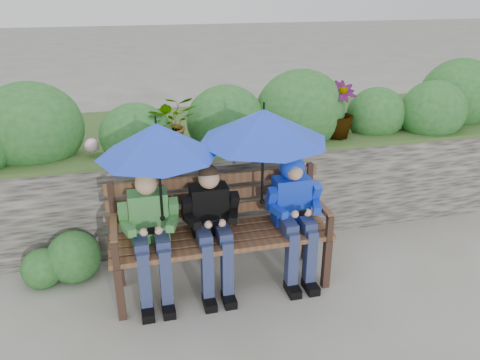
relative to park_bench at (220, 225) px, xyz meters
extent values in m
plane|color=gray|center=(0.23, 0.06, -0.59)|extent=(60.00, 60.00, 0.00)
cube|color=#32302D|center=(0.23, 0.81, -0.09)|extent=(8.00, 0.40, 1.00)
cube|color=#314924|center=(0.23, 0.81, 0.42)|extent=(8.00, 0.42, 0.04)
cube|color=#314924|center=(0.23, 2.01, -0.11)|extent=(8.00, 2.00, 0.96)
ellipsoid|color=#1E5421|center=(-1.65, 1.13, 0.71)|extent=(1.02, 0.81, 0.91)
ellipsoid|color=#1E5421|center=(-0.65, 0.93, 0.62)|extent=(0.72, 0.58, 0.65)
ellipsoid|color=#1E5421|center=(0.31, 1.10, 0.66)|extent=(0.85, 0.68, 0.77)
ellipsoid|color=#1E5421|center=(1.17, 1.10, 0.71)|extent=(1.02, 0.82, 0.92)
ellipsoid|color=#1E5421|center=(2.10, 1.07, 0.62)|extent=(0.71, 0.57, 0.64)
ellipsoid|color=#1E5421|center=(2.74, 0.92, 0.65)|extent=(0.81, 0.64, 0.73)
ellipsoid|color=#1E5421|center=(3.37, 1.30, 0.72)|extent=(1.04, 0.83, 0.93)
sphere|color=#EBB0CF|center=(-1.09, 0.91, 0.56)|extent=(0.14, 0.14, 0.14)
sphere|color=#EBB0CF|center=(0.75, 0.91, 0.56)|extent=(0.14, 0.14, 0.14)
sphere|color=#EBB0CF|center=(1.99, 0.91, 0.56)|extent=(0.14, 0.14, 0.14)
imported|color=#1E5421|center=(-0.31, 0.91, 0.73)|extent=(0.53, 0.46, 0.59)
imported|color=#1E5421|center=(1.54, 0.91, 0.74)|extent=(0.34, 0.34, 0.62)
sphere|color=#1E5421|center=(-1.34, 0.41, -0.38)|extent=(0.50, 0.50, 0.50)
sphere|color=#1E5421|center=(-1.63, 0.36, -0.43)|extent=(0.38, 0.38, 0.38)
cube|color=#332119|center=(-0.92, -0.34, -0.35)|extent=(0.07, 0.07, 0.49)
cube|color=#332119|center=(-0.92, 0.16, -0.35)|extent=(0.07, 0.07, 0.49)
cube|color=#332119|center=(0.92, -0.34, -0.35)|extent=(0.07, 0.07, 0.49)
cube|color=#332119|center=(0.92, 0.16, -0.35)|extent=(0.07, 0.07, 0.49)
cube|color=brown|center=(0.00, -0.30, -0.08)|extent=(1.98, 0.11, 0.04)
cube|color=brown|center=(0.00, -0.16, -0.08)|extent=(1.98, 0.11, 0.04)
cube|color=brown|center=(0.00, -0.02, -0.08)|extent=(1.98, 0.11, 0.04)
cube|color=brown|center=(0.00, 0.13, -0.08)|extent=(1.98, 0.11, 0.04)
cube|color=#332119|center=(-0.92, 0.18, 0.18)|extent=(0.05, 0.05, 0.55)
cube|color=brown|center=(-0.92, -0.09, 0.14)|extent=(0.05, 0.51, 0.04)
cube|color=#332119|center=(-0.92, -0.34, 0.02)|extent=(0.05, 0.05, 0.24)
cube|color=#332119|center=(0.92, 0.18, 0.18)|extent=(0.05, 0.05, 0.55)
cube|color=brown|center=(0.92, -0.09, 0.14)|extent=(0.05, 0.51, 0.04)
cube|color=#332119|center=(0.92, -0.34, 0.02)|extent=(0.05, 0.05, 0.24)
cube|color=brown|center=(0.00, 0.19, 0.07)|extent=(1.98, 0.04, 0.10)
cube|color=brown|center=(0.00, 0.19, 0.22)|extent=(1.98, 0.04, 0.10)
cube|color=brown|center=(0.00, 0.19, 0.37)|extent=(1.98, 0.04, 0.10)
cube|color=#3A7936|center=(-0.63, 0.01, 0.17)|extent=(0.33, 0.20, 0.45)
sphere|color=tan|center=(-0.63, -0.01, 0.48)|extent=(0.19, 0.19, 0.19)
sphere|color=tan|center=(-0.63, 0.00, 0.51)|extent=(0.18, 0.18, 0.18)
cube|color=navy|center=(-0.71, -0.15, 0.00)|extent=(0.12, 0.31, 0.12)
cube|color=navy|center=(-0.71, -0.31, -0.29)|extent=(0.10, 0.11, 0.60)
cube|color=black|center=(-0.71, -0.36, -0.55)|extent=(0.11, 0.22, 0.08)
cube|color=navy|center=(-0.54, -0.15, 0.00)|extent=(0.12, 0.31, 0.12)
cube|color=navy|center=(-0.54, -0.31, -0.29)|extent=(0.10, 0.11, 0.60)
cube|color=black|center=(-0.54, -0.36, -0.55)|extent=(0.11, 0.22, 0.08)
cube|color=#3A7936|center=(-0.84, -0.04, 0.23)|extent=(0.08, 0.18, 0.25)
cube|color=#3A7936|center=(-0.81, -0.17, 0.16)|extent=(0.13, 0.21, 0.07)
sphere|color=tan|center=(-0.68, -0.26, 0.16)|extent=(0.07, 0.07, 0.07)
cube|color=#3A7936|center=(-0.42, -0.04, 0.23)|extent=(0.08, 0.18, 0.25)
cube|color=#3A7936|center=(-0.44, -0.17, 0.16)|extent=(0.13, 0.21, 0.07)
sphere|color=tan|center=(-0.57, -0.26, 0.16)|extent=(0.07, 0.07, 0.07)
cube|color=black|center=(-0.63, -0.27, 0.17)|extent=(0.06, 0.07, 0.09)
cube|color=black|center=(-0.09, 0.01, 0.17)|extent=(0.33, 0.19, 0.45)
sphere|color=tan|center=(-0.09, -0.01, 0.47)|extent=(0.18, 0.18, 0.18)
sphere|color=black|center=(-0.09, 0.00, 0.51)|extent=(0.18, 0.18, 0.18)
cube|color=navy|center=(-0.18, -0.15, 0.00)|extent=(0.12, 0.31, 0.12)
cube|color=navy|center=(-0.18, -0.30, -0.30)|extent=(0.10, 0.11, 0.60)
cube|color=black|center=(-0.18, -0.36, -0.55)|extent=(0.11, 0.21, 0.08)
cube|color=navy|center=(0.00, -0.15, 0.00)|extent=(0.12, 0.31, 0.12)
cube|color=navy|center=(0.00, -0.30, -0.30)|extent=(0.10, 0.11, 0.60)
cube|color=black|center=(0.00, -0.36, -0.55)|extent=(0.11, 0.21, 0.08)
cube|color=black|center=(-0.30, -0.04, 0.23)|extent=(0.08, 0.18, 0.25)
cube|color=black|center=(-0.27, -0.17, 0.16)|extent=(0.12, 0.21, 0.07)
sphere|color=tan|center=(-0.15, -0.25, 0.16)|extent=(0.07, 0.07, 0.07)
cube|color=black|center=(0.12, -0.04, 0.23)|extent=(0.08, 0.18, 0.25)
cube|color=black|center=(0.09, -0.17, 0.16)|extent=(0.12, 0.21, 0.07)
sphere|color=tan|center=(-0.03, -0.25, 0.16)|extent=(0.07, 0.07, 0.07)
cube|color=black|center=(-0.09, -0.26, 0.17)|extent=(0.06, 0.07, 0.09)
cube|color=#0009CB|center=(0.68, 0.01, 0.17)|extent=(0.33, 0.20, 0.45)
sphere|color=tan|center=(0.68, -0.01, 0.48)|extent=(0.19, 0.19, 0.19)
sphere|color=#0009CB|center=(0.68, 0.02, 0.49)|extent=(0.23, 0.23, 0.23)
sphere|color=tan|center=(0.68, -0.06, 0.47)|extent=(0.14, 0.14, 0.14)
cube|color=navy|center=(0.59, -0.15, 0.00)|extent=(0.12, 0.31, 0.12)
cube|color=navy|center=(0.59, -0.31, -0.29)|extent=(0.10, 0.11, 0.60)
cube|color=black|center=(0.59, -0.36, -0.55)|extent=(0.11, 0.22, 0.08)
cube|color=navy|center=(0.77, -0.15, 0.00)|extent=(0.12, 0.31, 0.12)
cube|color=navy|center=(0.77, -0.31, -0.29)|extent=(0.10, 0.11, 0.60)
cube|color=black|center=(0.77, -0.36, -0.55)|extent=(0.11, 0.22, 0.08)
cube|color=#0009CB|center=(0.47, -0.04, 0.23)|extent=(0.08, 0.18, 0.25)
cube|color=#0009CB|center=(0.50, -0.17, 0.16)|extent=(0.13, 0.21, 0.07)
sphere|color=tan|center=(0.62, -0.26, 0.16)|extent=(0.07, 0.07, 0.07)
cube|color=#0009CB|center=(0.89, -0.04, 0.23)|extent=(0.08, 0.18, 0.25)
cube|color=#0009CB|center=(0.86, -0.17, 0.16)|extent=(0.13, 0.21, 0.07)
sphere|color=tan|center=(0.74, -0.26, 0.16)|extent=(0.07, 0.07, 0.07)
cube|color=black|center=(0.68, -0.27, 0.17)|extent=(0.06, 0.07, 0.09)
cone|color=blue|center=(-0.52, -0.10, 0.89)|extent=(0.99, 0.99, 0.27)
cylinder|color=black|center=(-0.52, -0.10, 1.05)|extent=(0.02, 0.02, 0.06)
cylinder|color=black|center=(-0.52, -0.10, 0.54)|extent=(0.02, 0.02, 0.70)
sphere|color=black|center=(-0.52, -0.10, 0.18)|extent=(0.04, 0.04, 0.04)
cone|color=blue|center=(0.39, -0.02, 0.92)|extent=(1.14, 1.14, 0.28)
cylinder|color=black|center=(0.39, -0.02, 1.09)|extent=(0.02, 0.02, 0.06)
cylinder|color=black|center=(0.39, -0.02, 0.56)|extent=(0.02, 0.02, 0.72)
sphere|color=black|center=(0.39, -0.02, 0.20)|extent=(0.04, 0.04, 0.04)
camera|label=1|loc=(-0.75, -3.68, 2.03)|focal=35.00mm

